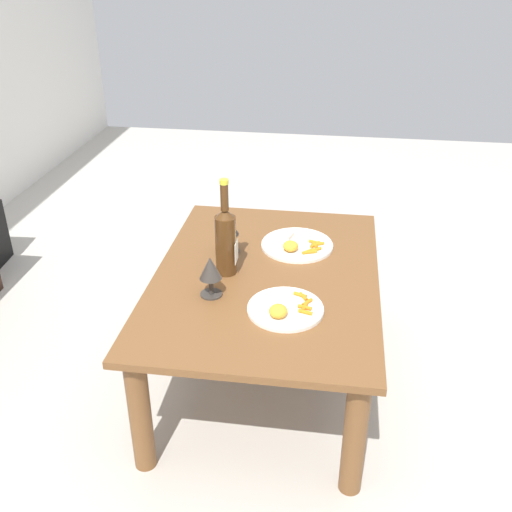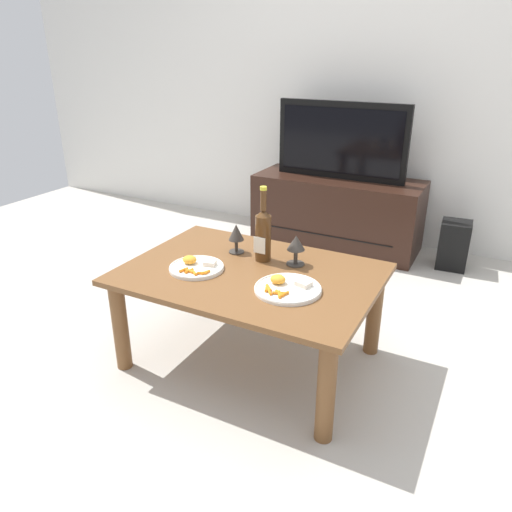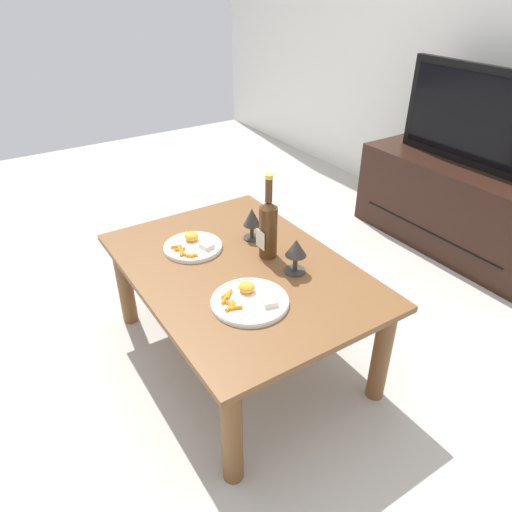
{
  "view_description": "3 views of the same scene",
  "coord_description": "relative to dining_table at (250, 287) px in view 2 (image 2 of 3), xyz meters",
  "views": [
    {
      "loc": [
        -1.78,
        -0.22,
        1.5
      ],
      "look_at": [
        -0.01,
        0.04,
        0.53
      ],
      "focal_mm": 41.41,
      "sensor_mm": 36.0,
      "label": 1
    },
    {
      "loc": [
        0.93,
        -1.72,
        1.37
      ],
      "look_at": [
        0.01,
        0.04,
        0.52
      ],
      "focal_mm": 34.41,
      "sensor_mm": 36.0,
      "label": 2
    },
    {
      "loc": [
        1.34,
        -0.79,
        1.47
      ],
      "look_at": [
        0.05,
        0.05,
        0.52
      ],
      "focal_mm": 33.26,
      "sensor_mm": 36.0,
      "label": 3
    }
  ],
  "objects": [
    {
      "name": "tv_screen",
      "position": [
        -0.13,
        1.57,
        0.39
      ],
      "size": [
        0.92,
        0.05,
        0.52
      ],
      "color": "black",
      "rests_on": "tv_stand"
    },
    {
      "name": "ground_plane",
      "position": [
        0.0,
        0.0,
        -0.38
      ],
      "size": [
        6.4,
        6.4,
        0.0
      ],
      "primitive_type": "plane",
      "color": "#B7B2A8"
    },
    {
      "name": "dinner_plate_right",
      "position": [
        0.22,
        -0.09,
        0.09
      ],
      "size": [
        0.27,
        0.27,
        0.05
      ],
      "color": "white",
      "rests_on": "dining_table"
    },
    {
      "name": "goblet_right",
      "position": [
        0.15,
        0.16,
        0.17
      ],
      "size": [
        0.08,
        0.08,
        0.14
      ],
      "color": "#38332D",
      "rests_on": "dining_table"
    },
    {
      "name": "back_wall",
      "position": [
        0.0,
        1.9,
        0.92
      ],
      "size": [
        6.4,
        0.1,
        2.6
      ],
      "primitive_type": "cube",
      "color": "silver",
      "rests_on": "ground_plane"
    },
    {
      "name": "dining_table",
      "position": [
        0.0,
        0.0,
        0.0
      ],
      "size": [
        1.11,
        0.78,
        0.46
      ],
      "color": "brown",
      "rests_on": "ground_plane"
    },
    {
      "name": "goblet_left",
      "position": [
        -0.16,
        0.16,
        0.17
      ],
      "size": [
        0.07,
        0.07,
        0.14
      ],
      "color": "#38332D",
      "rests_on": "dining_table"
    },
    {
      "name": "dinner_plate_left",
      "position": [
        -0.23,
        -0.09,
        0.09
      ],
      "size": [
        0.24,
        0.24,
        0.05
      ],
      "color": "white",
      "rests_on": "dining_table"
    },
    {
      "name": "tv_stand",
      "position": [
        -0.13,
        1.57,
        -0.13
      ],
      "size": [
        1.18,
        0.46,
        0.51
      ],
      "color": "black",
      "rests_on": "ground_plane"
    },
    {
      "name": "wine_bottle",
      "position": [
        -0.01,
        0.14,
        0.21
      ],
      "size": [
        0.07,
        0.07,
        0.35
      ],
      "color": "#4C2D14",
      "rests_on": "dining_table"
    },
    {
      "name": "floor_speaker",
      "position": [
        0.69,
        1.56,
        -0.22
      ],
      "size": [
        0.2,
        0.2,
        0.32
      ],
      "primitive_type": "cube",
      "rotation": [
        0.0,
        0.0,
        0.07
      ],
      "color": "black",
      "rests_on": "ground_plane"
    }
  ]
}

